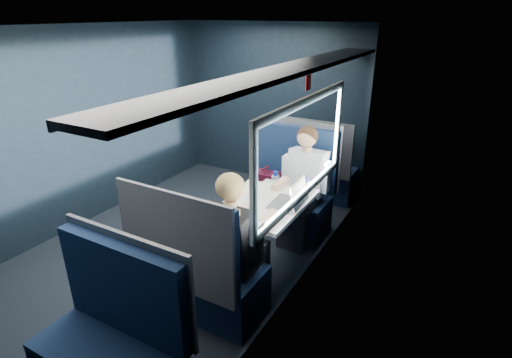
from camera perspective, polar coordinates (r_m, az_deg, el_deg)
The scene contains 13 objects.
ground at distance 4.68m, azimuth -9.77°, elevation -8.72°, with size 2.80×4.20×0.01m, color black.
room_shell at distance 4.10m, azimuth -10.89°, elevation 9.16°, with size 3.00×4.40×2.40m.
table at distance 3.85m, azimuth 1.73°, elevation -4.31°, with size 0.62×1.00×0.74m.
seat_bay_near at distance 4.73m, azimuth 4.51°, elevation -2.19°, with size 1.04×0.62×1.26m.
seat_bay_far at distance 3.43m, azimuth -8.11°, elevation -13.13°, with size 1.04×0.62×1.26m.
seat_row_front at distance 5.52m, azimuth 8.70°, elevation 1.23°, with size 1.04×0.51×1.16m.
seat_row_back at distance 2.94m, azimuth -19.73°, elevation -21.87°, with size 1.04×0.51×1.16m.
man at distance 4.38m, azimuth 6.78°, elevation -0.20°, with size 0.53×0.56×1.32m.
woman at distance 3.25m, azimuth -3.06°, elevation -8.52°, with size 0.53×0.56×1.32m.
papers at distance 3.84m, azimuth 0.28°, elevation -3.05°, with size 0.59×0.85×0.01m, color white.
laptop at distance 3.72m, azimuth 5.15°, elevation -2.83°, with size 0.29×0.37×0.27m.
bottle_small at distance 3.90m, azimuth 7.21°, elevation -1.36°, with size 0.06×0.06×0.21m.
cup at distance 4.00m, azimuth 6.88°, elevation -1.45°, with size 0.07×0.07×0.09m, color white.
Camera 1 is at (2.61, -3.04, 2.42)m, focal length 28.00 mm.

